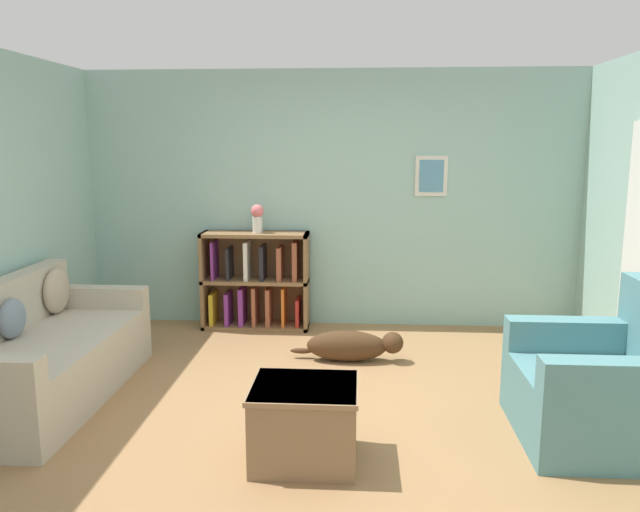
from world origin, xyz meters
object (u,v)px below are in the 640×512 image
(coffee_table, at_px, (305,421))
(dog, at_px, (352,346))
(bookshelf, at_px, (256,282))
(recliner_chair, at_px, (606,387))
(couch, at_px, (40,357))
(vase, at_px, (257,217))

(coffee_table, distance_m, dog, 1.77)
(bookshelf, bearing_deg, recliner_chair, -41.20)
(bookshelf, height_order, coffee_table, bookshelf)
(bookshelf, bearing_deg, couch, -124.19)
(couch, height_order, recliner_chair, recliner_chair)
(bookshelf, distance_m, recliner_chair, 3.50)
(coffee_table, bearing_deg, vase, 104.83)
(coffee_table, bearing_deg, couch, 158.59)
(bookshelf, distance_m, vase, 0.68)
(recliner_chair, height_order, vase, vase)
(couch, xyz_separation_m, coffee_table, (2.04, -0.80, -0.07))
(dog, relative_size, vase, 3.49)
(couch, relative_size, vase, 6.93)
(recliner_chair, relative_size, coffee_table, 1.60)
(recliner_chair, distance_m, coffee_table, 1.94)
(recliner_chair, bearing_deg, couch, 174.32)
(bookshelf, relative_size, coffee_table, 1.70)
(vase, bearing_deg, bookshelf, 141.09)
(couch, bearing_deg, recliner_chair, -5.68)
(bookshelf, xyz_separation_m, dog, (0.99, -0.97, -0.33))
(vase, bearing_deg, couch, -124.99)
(recliner_chair, bearing_deg, bookshelf, 138.80)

